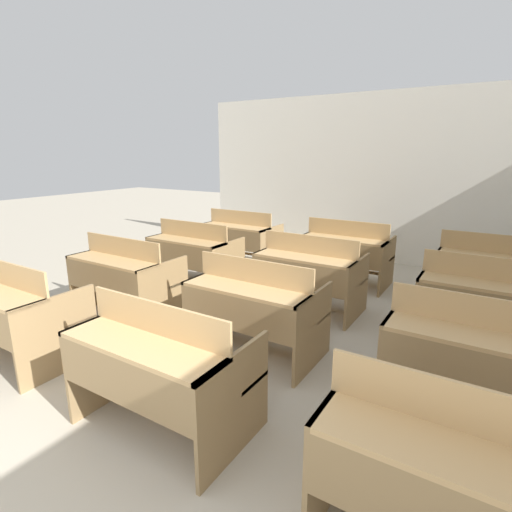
% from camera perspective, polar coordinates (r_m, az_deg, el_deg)
% --- Properties ---
extents(wall_back, '(6.84, 0.06, 2.81)m').
position_cam_1_polar(wall_back, '(7.12, 17.92, 10.37)').
color(wall_back, white).
rests_on(wall_back, ground_plane).
extents(bench_front_left, '(1.17, 0.75, 0.92)m').
position_cam_1_polar(bench_front_left, '(4.23, -31.21, -6.64)').
color(bench_front_left, '#997A50').
rests_on(bench_front_left, ground_plane).
extents(bench_front_center, '(1.17, 0.75, 0.92)m').
position_cam_1_polar(bench_front_center, '(2.84, -13.42, -14.96)').
color(bench_front_center, '#98794F').
rests_on(bench_front_center, ground_plane).
extents(bench_front_right, '(1.17, 0.75, 0.92)m').
position_cam_1_polar(bench_front_right, '(2.20, 26.58, -26.12)').
color(bench_front_right, '#97794F').
rests_on(bench_front_right, ground_plane).
extents(bench_second_left, '(1.17, 0.75, 0.92)m').
position_cam_1_polar(bench_second_left, '(4.83, -18.20, -2.70)').
color(bench_second_left, '#93754B').
rests_on(bench_second_left, ground_plane).
extents(bench_second_center, '(1.17, 0.75, 0.92)m').
position_cam_1_polar(bench_second_center, '(3.70, -0.19, -7.25)').
color(bench_second_center, '#97794F').
rests_on(bench_second_center, ground_plane).
extents(bench_second_right, '(1.17, 0.75, 0.92)m').
position_cam_1_polar(bench_second_right, '(3.23, 28.81, -12.61)').
color(bench_second_right, '#987A50').
rests_on(bench_second_right, ground_plane).
extents(bench_third_left, '(1.17, 0.75, 0.92)m').
position_cam_1_polar(bench_third_left, '(5.64, -8.89, 0.32)').
color(bench_third_left, olive).
rests_on(bench_third_left, ground_plane).
extents(bench_third_center, '(1.17, 0.75, 0.92)m').
position_cam_1_polar(bench_third_center, '(4.75, 7.60, -2.40)').
color(bench_third_center, '#96774D').
rests_on(bench_third_center, ground_plane).
extents(bench_third_right, '(1.17, 0.75, 0.92)m').
position_cam_1_polar(bench_third_right, '(4.37, 30.00, -5.83)').
color(bench_third_right, '#94754B').
rests_on(bench_third_right, ground_plane).
extents(bench_back_left, '(1.17, 0.75, 0.92)m').
position_cam_1_polar(bench_back_left, '(6.61, -2.23, 2.59)').
color(bench_back_left, '#95764C').
rests_on(bench_back_left, ground_plane).
extents(bench_back_center, '(1.17, 0.75, 0.92)m').
position_cam_1_polar(bench_back_center, '(5.82, 12.76, 0.57)').
color(bench_back_center, olive).
rests_on(bench_back_center, ground_plane).
extents(bench_back_right, '(1.17, 0.75, 0.92)m').
position_cam_1_polar(bench_back_right, '(5.52, 30.55, -1.91)').
color(bench_back_right, olive).
rests_on(bench_back_right, ground_plane).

